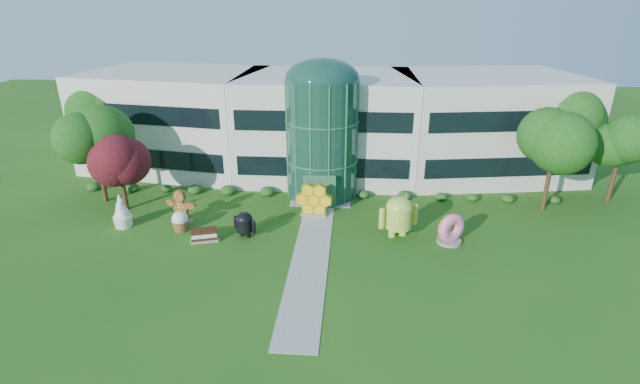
# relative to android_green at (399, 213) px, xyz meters

# --- Properties ---
(ground) EXTENTS (140.00, 140.00, 0.00)m
(ground) POSITION_rel_android_green_xyz_m (-5.92, -4.53, -1.75)
(ground) COLOR #215114
(ground) RESTS_ON ground
(building) EXTENTS (46.00, 15.00, 9.30)m
(building) POSITION_rel_android_green_xyz_m (-5.92, 13.47, 2.90)
(building) COLOR beige
(building) RESTS_ON ground
(atrium) EXTENTS (6.00, 6.00, 9.80)m
(atrium) POSITION_rel_android_green_xyz_m (-5.92, 7.47, 3.15)
(atrium) COLOR #194738
(atrium) RESTS_ON ground
(walkway) EXTENTS (2.40, 20.00, 0.04)m
(walkway) POSITION_rel_android_green_xyz_m (-5.92, -2.53, -1.73)
(walkway) COLOR #9E9E93
(walkway) RESTS_ON ground
(tree_red) EXTENTS (4.00, 4.00, 6.00)m
(tree_red) POSITION_rel_android_green_xyz_m (-21.42, 2.97, 1.25)
(tree_red) COLOR #3F0C14
(tree_red) RESTS_ON ground
(trees_backdrop) EXTENTS (52.00, 8.00, 8.40)m
(trees_backdrop) POSITION_rel_android_green_xyz_m (-5.92, 8.47, 2.45)
(trees_backdrop) COLOR #1F4E13
(trees_backdrop) RESTS_ON ground
(android_green) EXTENTS (3.63, 3.03, 3.51)m
(android_green) POSITION_rel_android_green_xyz_m (0.00, 0.00, 0.00)
(android_green) COLOR #B0D042
(android_green) RESTS_ON ground
(android_black) EXTENTS (2.27, 1.94, 2.17)m
(android_black) POSITION_rel_android_green_xyz_m (-10.84, -0.92, -0.67)
(android_black) COLOR black
(android_black) RESTS_ON ground
(donut) EXTENTS (2.35, 1.98, 2.22)m
(donut) POSITION_rel_android_green_xyz_m (3.49, -0.76, -0.65)
(donut) COLOR pink
(donut) RESTS_ON ground
(gingerbread) EXTENTS (3.04, 1.90, 2.62)m
(gingerbread) POSITION_rel_android_green_xyz_m (-16.14, 1.06, -0.44)
(gingerbread) COLOR brown
(gingerbread) RESTS_ON ground
(ice_cream_sandwich) EXTENTS (2.12, 1.47, 0.86)m
(ice_cream_sandwich) POSITION_rel_android_green_xyz_m (-13.55, -1.72, -1.32)
(ice_cream_sandwich) COLOR black
(ice_cream_sandwich) RESTS_ON ground
(honeycomb) EXTENTS (3.07, 1.29, 2.35)m
(honeycomb) POSITION_rel_android_green_xyz_m (-6.25, 3.06, -0.58)
(honeycomb) COLOR yellow
(honeycomb) RESTS_ON ground
(froyo) EXTENTS (1.69, 1.69, 2.55)m
(froyo) POSITION_rel_android_green_xyz_m (-20.22, -0.04, -0.48)
(froyo) COLOR white
(froyo) RESTS_ON ground
(cupcake) EXTENTS (1.32, 1.32, 1.53)m
(cupcake) POSITION_rel_android_green_xyz_m (-15.73, -0.34, -0.99)
(cupcake) COLOR white
(cupcake) RESTS_ON ground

